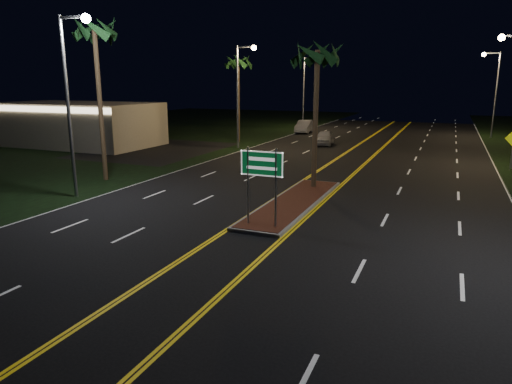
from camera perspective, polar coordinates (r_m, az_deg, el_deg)
The scene contains 14 objects.
ground at distance 16.35m, azimuth -3.03°, elevation -7.37°, with size 120.00×120.00×0.00m, color black.
grass_left at distance 53.69m, azimuth -20.60°, elevation 6.41°, with size 40.00×110.00×0.01m, color black.
median_island at distance 22.53m, azimuth 4.75°, elevation -1.30°, with size 2.25×10.25×0.17m.
highway_sign at distance 18.16m, azimuth 0.73°, elevation 2.65°, with size 1.80×0.08×3.20m.
commercial_building at distance 47.14m, azimuth -21.39°, elevation 7.93°, with size 15.00×8.12×4.00m.
streetlight_left_near at distance 24.80m, azimuth -21.99°, elevation 12.16°, with size 1.91×0.44×9.00m.
streetlight_left_mid at distance 41.52m, azimuth -1.84°, elevation 13.26°, with size 1.91×0.44×9.00m.
streetlight_left_far at distance 60.27m, azimuth 6.34°, elevation 13.25°, with size 1.91×0.44×9.00m.
streetlight_right_far at distance 55.86m, azimuth 27.52°, elevation 11.84°, with size 1.91×0.44×9.00m.
palm_median at distance 25.18m, azimuth 7.69°, elevation 16.69°, with size 2.40×2.40×8.30m.
palm_left_near at distance 29.15m, azimuth -19.56°, elevation 18.39°, with size 2.40×2.40×9.80m.
palm_left_far at distance 46.11m, azimuth -2.27°, elevation 15.87°, with size 2.40×2.40×8.80m.
car_near at distance 44.70m, azimuth 8.55°, elevation 6.88°, with size 2.03×4.74×1.58m, color #B3B4B9.
car_far at distance 55.51m, azimuth 6.09°, elevation 8.28°, with size 2.21×5.15×1.72m, color silver.
Camera 1 is at (6.73, -13.72, 5.82)m, focal length 32.00 mm.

